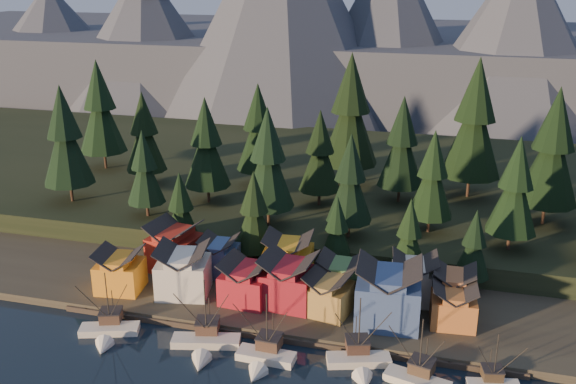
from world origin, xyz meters
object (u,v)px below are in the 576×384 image
(house_front_0, at_px, (120,269))
(boat_5, at_px, (416,375))
(boat_0, at_px, (107,324))
(house_front_1, at_px, (183,269))
(boat_4, at_px, (360,354))
(house_back_0, at_px, (175,245))
(boat_3, at_px, (264,349))
(boat_2, at_px, (204,336))
(boat_6, at_px, (496,381))
(house_back_1, at_px, (219,255))

(house_front_0, bearing_deg, boat_5, -21.38)
(boat_0, distance_m, house_front_1, 17.24)
(boat_0, xyz_separation_m, boat_4, (42.79, 2.12, 0.05))
(boat_5, bearing_deg, house_back_0, 167.80)
(boat_3, bearing_deg, house_front_1, 144.64)
(boat_2, relative_size, boat_5, 1.06)
(boat_4, relative_size, boat_6, 1.23)
(boat_3, height_order, boat_4, boat_3)
(boat_3, relative_size, house_back_0, 1.22)
(boat_2, distance_m, house_back_0, 28.44)
(house_back_0, bearing_deg, house_front_0, -110.96)
(boat_3, distance_m, house_back_0, 36.28)
(boat_6, xyz_separation_m, house_back_1, (-51.97, 23.23, 3.62))
(boat_3, distance_m, boat_4, 15.13)
(boat_4, height_order, house_back_0, house_back_0)
(boat_4, bearing_deg, house_front_1, 142.87)
(boat_6, bearing_deg, boat_0, 169.46)
(house_front_1, xyz_separation_m, house_back_1, (3.61, 9.28, -0.86))
(boat_4, distance_m, house_back_1, 38.77)
(boat_2, bearing_deg, boat_5, -15.79)
(boat_2, distance_m, boat_5, 34.26)
(boat_4, xyz_separation_m, house_front_0, (-47.45, 11.10, 3.34))
(house_back_1, bearing_deg, boat_2, -77.97)
(boat_0, xyz_separation_m, house_back_1, (11.11, 24.24, 3.28))
(boat_3, xyz_separation_m, boat_6, (35.15, 1.72, -0.55))
(boat_3, xyz_separation_m, boat_4, (14.86, 2.82, -0.16))
(boat_0, xyz_separation_m, house_front_0, (-4.66, 13.22, 3.39))
(boat_4, bearing_deg, boat_5, -37.09)
(house_front_1, bearing_deg, boat_4, -31.30)
(boat_4, height_order, house_back_1, boat_4)
(house_back_0, height_order, house_back_1, house_back_0)
(boat_4, relative_size, house_back_0, 1.20)
(boat_4, bearing_deg, boat_6, -20.25)
(house_front_1, bearing_deg, boat_5, -31.30)
(house_front_0, distance_m, house_front_1, 12.31)
(boat_6, relative_size, house_front_1, 0.95)
(boat_2, distance_m, boat_3, 10.66)
(house_front_0, bearing_deg, boat_4, -20.29)
(boat_4, xyz_separation_m, house_front_1, (-35.29, 12.84, 4.09))
(boat_4, bearing_deg, boat_2, 166.12)
(boat_2, xyz_separation_m, boat_6, (45.72, 0.34, -0.34))
(boat_2, relative_size, house_front_1, 1.19)
(boat_5, bearing_deg, boat_6, 24.74)
(boat_2, relative_size, house_back_0, 1.23)
(boat_5, bearing_deg, house_front_0, -179.76)
(boat_0, distance_m, boat_4, 42.84)
(boat_2, relative_size, boat_4, 1.03)
(house_back_0, bearing_deg, house_front_1, -47.77)
(boat_3, bearing_deg, boat_4, 12.90)
(house_front_1, bearing_deg, boat_3, -48.80)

